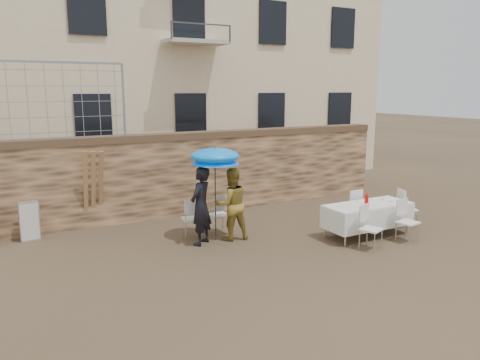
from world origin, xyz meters
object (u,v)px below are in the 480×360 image
man_suit (201,206)px  banquet_table (368,206)px  couple_chair_left (192,217)px  chair_stack_right (29,220)px  umbrella (215,159)px  table_chair_back (351,208)px  table_chair_front_left (371,228)px  woman_dress (231,204)px  table_chair_side (407,208)px  soda_bottle (367,201)px  couple_chair_right (219,214)px  table_chair_front_right (408,221)px

man_suit → banquet_table: 3.88m
couple_chair_left → chair_stack_right: (-3.33, 1.64, -0.02)m
umbrella → table_chair_back: bearing=-9.7°
table_chair_front_left → chair_stack_right: table_chair_front_left is taller
man_suit → table_chair_back: (3.86, -0.49, -0.39)m
woman_dress → couple_chair_left: size_ratio=1.72×
woman_dress → umbrella: (-0.35, 0.10, 1.05)m
banquet_table → table_chair_side: (1.40, 0.10, -0.25)m
soda_bottle → table_chair_side: bearing=8.9°
soda_bottle → couple_chair_right: bearing=144.2°
couple_chair_left → table_chair_back: bearing=174.6°
man_suit → woman_dress: bearing=141.0°
table_chair_front_left → table_chair_side: same height
umbrella → table_chair_side: bearing=-15.5°
man_suit → table_chair_back: size_ratio=1.82×
table_chair_front_left → chair_stack_right: size_ratio=1.04×
woman_dress → table_chair_side: woman_dress is taller
woman_dress → umbrella: bearing=-8.4°
man_suit → table_chair_front_right: man_suit is taller
man_suit → couple_chair_right: size_ratio=1.82×
woman_dress → table_chair_side: size_ratio=1.72×
couple_chair_left → soda_bottle: size_ratio=3.69×
woman_dress → table_chair_back: 3.16m
umbrella → table_chair_back: (3.46, -0.59, -1.39)m
table_chair_back → couple_chair_right: bearing=-17.4°
umbrella → banquet_table: (3.26, -1.39, -1.14)m
woman_dress → banquet_table: 3.18m
man_suit → umbrella: size_ratio=0.88×
couple_chair_right → table_chair_side: (4.36, -1.74, 0.00)m
table_chair_front_left → umbrella: bearing=120.2°
table_chair_side → table_chair_front_right: bearing=151.2°
table_chair_front_left → table_chair_side: 2.17m
table_chair_side → chair_stack_right: (-8.38, 3.38, -0.02)m
man_suit → umbrella: umbrella is taller
table_chair_back → table_chair_side: size_ratio=1.00×
couple_chair_left → table_chair_side: size_ratio=1.00×
table_chair_back → chair_stack_right: bearing=-19.7°
couple_chair_left → chair_stack_right: couple_chair_left is taller
umbrella → woman_dress: bearing=-15.9°
couple_chair_left → table_chair_back: same height
soda_bottle → banquet_table: bearing=36.9°
couple_chair_left → couple_chair_right: same height
banquet_table → table_chair_back: table_chair_back is taller
soda_bottle → table_chair_side: (1.60, 0.25, -0.43)m
man_suit → soda_bottle: man_suit is taller
table_chair_front_left → man_suit: bearing=125.3°
couple_chair_right → soda_bottle: 3.43m
table_chair_front_left → table_chair_back: (0.80, 1.55, 0.00)m
table_chair_front_right → couple_chair_right: bearing=134.5°
couple_chair_left → table_chair_front_left: same height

